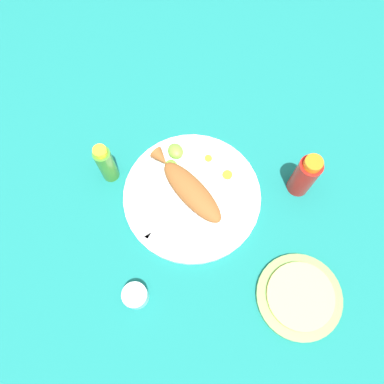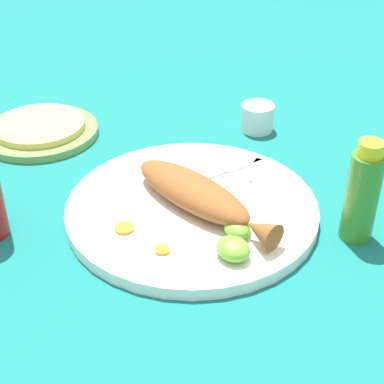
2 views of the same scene
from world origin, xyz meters
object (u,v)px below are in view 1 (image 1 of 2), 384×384
object	(u,v)px
fried_fish	(189,188)
fork_far	(160,211)
fork_near	(173,224)
salt_cup	(136,296)
tortilla_plate	(299,297)
hot_sauce_bottle_green	(106,164)
hot_sauce_bottle_red	(305,176)
main_plate	(192,196)

from	to	relation	value
fried_fish	fork_far	world-z (taller)	fried_fish
fork_near	salt_cup	size ratio (longest dim) A/B	3.08
fried_fish	fork_near	xyz separation A→B (m)	(0.06, -0.08, -0.02)
fork_near	tortilla_plate	distance (m)	0.36
hot_sauce_bottle_green	salt_cup	world-z (taller)	hot_sauce_bottle_green
hot_sauce_bottle_red	fried_fish	bearing A→B (deg)	-116.75
fork_far	hot_sauce_bottle_green	size ratio (longest dim) A/B	1.11
fork_far	main_plate	bearing A→B (deg)	145.97
hot_sauce_bottle_green	fork_far	bearing A→B (deg)	20.33
fork_near	fork_far	xyz separation A→B (m)	(-0.05, -0.01, 0.00)
fork_far	hot_sauce_bottle_red	distance (m)	0.38
main_plate	hot_sauce_bottle_green	size ratio (longest dim) A/B	2.47
fried_fish	fork_near	distance (m)	0.10
main_plate	fried_fish	bearing A→B (deg)	-170.38
fork_far	tortilla_plate	world-z (taller)	fork_far
fork_far	tortilla_plate	size ratio (longest dim) A/B	0.79
fork_near	salt_cup	world-z (taller)	salt_cup
hot_sauce_bottle_red	salt_cup	distance (m)	0.52
fried_fish	salt_cup	bearing A→B (deg)	-65.47
fork_near	salt_cup	distance (m)	0.20
hot_sauce_bottle_red	hot_sauce_bottle_green	bearing A→B (deg)	-124.78
hot_sauce_bottle_red	salt_cup	bearing A→B (deg)	-86.18
main_plate	hot_sauce_bottle_red	xyz separation A→B (m)	(0.12, 0.26, 0.06)
fork_near	tortilla_plate	world-z (taller)	fork_near
salt_cup	hot_sauce_bottle_red	bearing A→B (deg)	93.82
hot_sauce_bottle_red	hot_sauce_bottle_green	size ratio (longest dim) A/B	1.05
hot_sauce_bottle_green	fried_fish	bearing A→B (deg)	44.45
fork_near	fork_far	world-z (taller)	same
fried_fish	hot_sauce_bottle_green	xyz separation A→B (m)	(-0.16, -0.16, 0.03)
main_plate	hot_sauce_bottle_green	world-z (taller)	hot_sauce_bottle_green
fork_far	salt_cup	world-z (taller)	salt_cup
hot_sauce_bottle_red	salt_cup	size ratio (longest dim) A/B	2.59
main_plate	fork_near	xyz separation A→B (m)	(0.04, -0.08, 0.01)
hot_sauce_bottle_green	salt_cup	bearing A→B (deg)	-15.72
main_plate	hot_sauce_bottle_green	bearing A→B (deg)	-137.36
hot_sauce_bottle_green	tortilla_plate	size ratio (longest dim) A/B	0.71
tortilla_plate	main_plate	bearing A→B (deg)	-165.87
fork_far	salt_cup	xyz separation A→B (m)	(0.16, -0.15, 0.00)
salt_cup	tortilla_plate	world-z (taller)	salt_cup
fork_far	hot_sauce_bottle_green	world-z (taller)	hot_sauce_bottle_green
main_plate	fork_far	world-z (taller)	fork_far
tortilla_plate	fork_far	bearing A→B (deg)	-152.81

